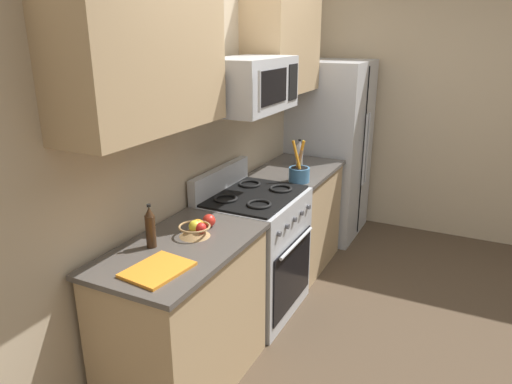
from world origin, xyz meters
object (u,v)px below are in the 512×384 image
bottle_soy (150,227)px  apple_loose (209,221)px  fruit_basket (196,229)px  bottle_vinegar (299,153)px  microwave (250,84)px  refrigerator (330,150)px  range_oven (254,252)px  cutting_board (158,270)px  utensil_crock (299,173)px

bottle_soy → apple_loose: bearing=-19.6°
fruit_basket → bottle_vinegar: (1.70, 0.03, 0.06)m
microwave → bottle_soy: microwave is taller
bottle_soy → bottle_vinegar: (1.93, -0.11, -0.01)m
refrigerator → fruit_basket: (-2.45, 0.01, 0.07)m
range_oven → apple_loose: bearing=-179.8°
refrigerator → bottle_vinegar: (-0.75, 0.04, 0.13)m
fruit_basket → bottle_vinegar: bearing=0.9°
apple_loose → cutting_board: 0.59m
fruit_basket → cutting_board: (-0.44, -0.06, -0.03)m
range_oven → utensil_crock: utensil_crock is taller
microwave → fruit_basket: size_ratio=3.93×
cutting_board → utensil_crock: bearing=-3.1°
cutting_board → bottle_soy: bearing=43.6°
refrigerator → microwave: 1.88m
utensil_crock → apple_loose: size_ratio=4.22×
utensil_crock → bottle_soy: size_ratio=1.34×
apple_loose → cutting_board: bearing=-173.6°
bottle_vinegar → microwave: bearing=179.7°
refrigerator → fruit_basket: size_ratio=9.50×
microwave → cutting_board: microwave is taller
microwave → apple_loose: 0.96m
cutting_board → range_oven: bearing=3.2°
bottle_vinegar → fruit_basket: bearing=-179.1°
microwave → utensil_crock: 0.88m
utensil_crock → cutting_board: utensil_crock is taller
apple_loose → bottle_vinegar: bottle_vinegar is taller
range_oven → bottle_vinegar: size_ratio=4.81×
microwave → fruit_basket: 1.06m
microwave → bottle_soy: (-0.99, 0.11, -0.67)m
range_oven → utensil_crock: (0.47, -0.16, 0.51)m
range_oven → apple_loose: range_oven is taller
utensil_crock → cutting_board: (-1.67, 0.09, -0.06)m
apple_loose → bottle_soy: 0.41m
refrigerator → bottle_soy: refrigerator is taller
range_oven → cutting_board: bearing=-176.8°
microwave → bottle_soy: bearing=173.9°
refrigerator → apple_loose: refrigerator is taller
cutting_board → bottle_soy: size_ratio=1.27×
bottle_soy → utensil_crock: bearing=-11.3°
microwave → cutting_board: 1.43m
fruit_basket → cutting_board: fruit_basket is taller
utensil_crock → cutting_board: 1.68m
refrigerator → fruit_basket: 2.45m
refrigerator → apple_loose: size_ratio=22.33×
fruit_basket → cutting_board: size_ratio=0.59×
microwave → fruit_basket: microwave is taller
cutting_board → fruit_basket: bearing=8.4°
bottle_vinegar → refrigerator: bearing=-3.0°
range_oven → microwave: microwave is taller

